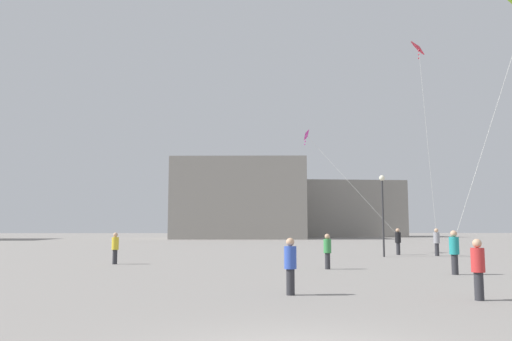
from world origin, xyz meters
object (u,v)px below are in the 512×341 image
building_right_hall (332,210)px  lamppost_east (383,202)px  person_in_teal (454,250)px  person_in_green (327,250)px  person_in_black (398,240)px  person_in_blue (290,264)px  person_in_yellow (115,247)px  kite_crimson_diamond (419,48)px  building_centre_hall (240,200)px  person_in_red (478,266)px  person_in_grey (437,241)px  kite_magenta_delta (308,138)px

building_right_hall → lamppost_east: bearing=-97.5°
lamppost_east → person_in_teal: bearing=-92.7°
person_in_green → person_in_black: (6.77, 11.53, 0.12)m
person_in_teal → building_right_hall: size_ratio=0.07×
person_in_blue → person_in_yellow: size_ratio=0.99×
person_in_teal → person_in_black: size_ratio=0.98×
building_right_hall → person_in_blue: bearing=-101.0°
kite_crimson_diamond → building_centre_hall: size_ratio=0.61×
person_in_teal → lamppost_east: lamppost_east is taller
person_in_blue → kite_crimson_diamond: bearing=171.7°
person_in_teal → person_in_green: bearing=80.9°
lamppost_east → person_in_black: bearing=54.6°
person_in_teal → person_in_red: bearing=-176.2°
person_in_black → person_in_red: bearing=5.9°
person_in_green → person_in_grey: person_in_grey is taller
person_in_blue → kite_magenta_delta: (3.57, 22.54, 7.52)m
person_in_teal → person_in_yellow: (-14.85, 6.22, -0.08)m
person_in_black → kite_crimson_diamond: kite_crimson_diamond is taller
person_in_red → person_in_teal: bearing=-159.2°
person_in_yellow → building_right_hall: (24.30, 73.13, 4.30)m
person_in_green → person_in_blue: bearing=-110.2°
person_in_black → kite_crimson_diamond: bearing=47.4°
kite_crimson_diamond → lamppost_east: 10.60m
person_in_yellow → building_right_hall: bearing=-159.1°
building_right_hall → lamppost_east: building_right_hall is taller
person_in_black → kite_crimson_diamond: 12.91m
person_in_blue → lamppost_east: (7.67, 17.93, 2.59)m
person_in_black → building_centre_hall: 50.66m
person_in_black → person_in_yellow: (-17.03, -8.10, -0.10)m
person_in_grey → kite_crimson_diamond: size_ratio=0.14×
person_in_blue → person_in_green: person_in_blue is taller
person_in_grey → kite_crimson_diamond: 12.76m
person_in_yellow → person_in_grey: bearing=148.8°
person_in_teal → person_in_green: person_in_teal is taller
person_in_red → kite_crimson_diamond: (5.68, 19.38, 12.82)m
person_in_black → lamppost_east: lamppost_east is taller
person_in_green → kite_magenta_delta: (1.05, 13.86, 7.52)m
person_in_grey → kite_magenta_delta: size_ratio=0.23×
person_in_grey → kite_crimson_diamond: kite_crimson_diamond is taller
person_in_black → person_in_yellow: size_ratio=1.12×
person_in_black → building_right_hall: size_ratio=0.07×
kite_magenta_delta → person_in_blue: bearing=-99.0°
building_right_hall → person_in_black: bearing=-96.4°
person_in_teal → lamppost_east: (0.56, 12.04, 2.50)m
person_in_grey → building_right_hall: size_ratio=0.07×
person_in_red → person_in_black: (4.54, 21.40, 0.12)m
person_in_teal → kite_crimson_diamond: kite_crimson_diamond is taller
person_in_teal → kite_crimson_diamond: 18.01m
person_in_yellow → building_right_hall: 77.18m
person_in_blue → person_in_yellow: (-7.74, 12.10, 0.01)m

